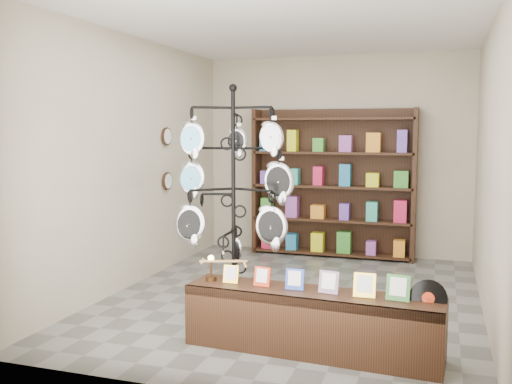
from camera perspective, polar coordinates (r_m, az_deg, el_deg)
ground at (r=6.56m, az=3.78°, el=-10.45°), size 5.00×5.00×0.00m
room_envelope at (r=6.29m, az=3.90°, el=5.92°), size 5.00×5.00×5.00m
display_tree at (r=5.32m, az=-2.27°, el=0.30°), size 1.19×1.16×2.30m
front_shelf at (r=4.95m, az=5.55°, el=-12.79°), size 2.19×0.57×0.77m
back_shelving at (r=8.58m, az=7.65°, el=0.43°), size 2.42×0.36×2.20m
wall_clocks at (r=7.75m, az=-8.89°, el=3.30°), size 0.03×0.24×0.84m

